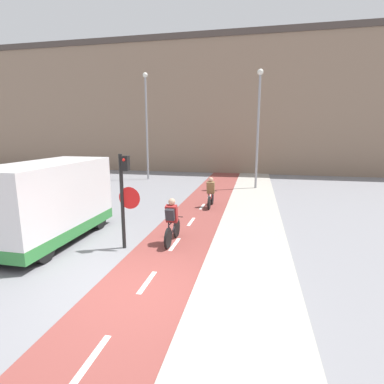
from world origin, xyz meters
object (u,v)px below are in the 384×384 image
object	(u,v)px
street_lamp_far	(146,117)
cyclist_near	(172,222)
traffic_light_pole	(125,191)
street_lamp_sidewalk	(258,118)
van	(50,203)
cyclist_far	(211,194)

from	to	relation	value
street_lamp_far	cyclist_near	xyz separation A→B (m)	(5.39, -12.44, -3.91)
traffic_light_pole	cyclist_near	xyz separation A→B (m)	(1.26, 0.69, -1.10)
street_lamp_sidewalk	van	distance (m)	12.98
traffic_light_pole	van	world-z (taller)	traffic_light_pole
traffic_light_pole	street_lamp_sidewalk	bearing A→B (deg)	70.47
van	traffic_light_pole	bearing A→B (deg)	-1.50
street_lamp_sidewalk	cyclist_far	xyz separation A→B (m)	(-2.08, -5.26, -3.68)
traffic_light_pole	van	distance (m)	2.71
street_lamp_far	cyclist_far	bearing A→B (deg)	-51.87
cyclist_far	van	world-z (taller)	van
traffic_light_pole	van	size ratio (longest dim) A/B	0.63
street_lamp_sidewalk	cyclist_near	bearing A→B (deg)	-104.33
cyclist_far	van	xyz separation A→B (m)	(-4.43, -5.54, 0.61)
street_lamp_far	van	size ratio (longest dim) A/B	1.65
traffic_light_pole	cyclist_near	world-z (taller)	traffic_light_pole
cyclist_near	street_lamp_far	bearing A→B (deg)	113.41
traffic_light_pole	cyclist_far	size ratio (longest dim) A/B	1.82
traffic_light_pole	cyclist_near	distance (m)	1.81
street_lamp_sidewalk	cyclist_far	world-z (taller)	street_lamp_sidewalk
cyclist_far	van	size ratio (longest dim) A/B	0.34
traffic_light_pole	street_lamp_sidewalk	xyz separation A→B (m)	(3.86, 10.88, 2.53)
street_lamp_sidewalk	van	size ratio (longest dim) A/B	1.54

